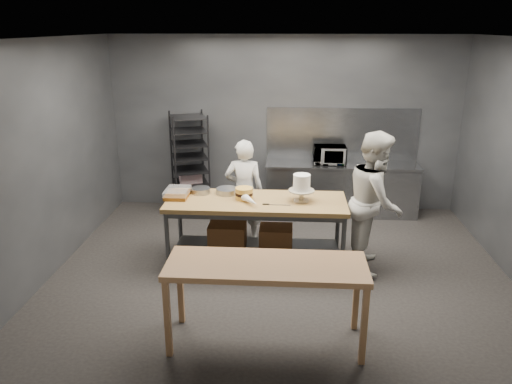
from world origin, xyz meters
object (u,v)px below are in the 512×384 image
chef_right (375,201)px  layer_cake (244,194)px  chef_behind (244,191)px  microwave (330,155)px  speed_rack (190,165)px  frosted_cake_stand (302,185)px  near_counter (266,271)px  work_table (253,224)px

chef_right → layer_cake: (-1.73, 0.01, 0.06)m
chef_behind → microwave: bearing=-137.9°
speed_rack → frosted_cake_stand: speed_rack is taller
microwave → frosted_cake_stand: (-0.51, -2.00, 0.10)m
frosted_cake_stand → speed_rack: bearing=134.2°
near_counter → work_table: bearing=98.4°
work_table → frosted_cake_stand: size_ratio=6.51×
chef_behind → frosted_cake_stand: 1.17m
work_table → near_counter: (0.27, -1.82, 0.24)m
layer_cake → microwave: bearing=57.2°
chef_right → frosted_cake_stand: bearing=101.3°
microwave → frosted_cake_stand: 2.07m
microwave → layer_cake: size_ratio=2.31×
near_counter → microwave: microwave is taller
work_table → chef_behind: (-0.19, 0.73, 0.22)m
layer_cake → chef_behind: bearing=95.3°
chef_right → layer_cake: 1.74m
chef_right → microwave: size_ratio=3.45×
speed_rack → microwave: 2.40m
work_table → layer_cake: bearing=174.2°
layer_cake → frosted_cake_stand: bearing=-2.1°
chef_right → frosted_cake_stand: (-0.97, -0.02, 0.21)m
chef_behind → chef_right: (1.80, -0.73, 0.15)m
near_counter → microwave: 3.92m
near_counter → chef_behind: bearing=100.1°
work_table → near_counter: bearing=-81.6°
chef_behind → near_counter: bearing=99.1°
speed_rack → chef_behind: size_ratio=1.11×
speed_rack → layer_cake: (1.11, -1.90, 0.14)m
chef_right → microwave: 2.04m
near_counter → chef_right: chef_right is taller
chef_behind → layer_cake: (0.07, -0.72, 0.21)m
speed_rack → chef_behind: speed_rack is taller
microwave → work_table: bearing=-120.2°
near_counter → speed_rack: 4.02m
work_table → chef_behind: size_ratio=1.52×
frosted_cake_stand → near_counter: bearing=-101.7°
work_table → chef_behind: bearing=104.2°
frosted_cake_stand → layer_cake: 0.78m
near_counter → microwave: (0.89, 3.81, 0.24)m
speed_rack → layer_cake: bearing=-59.7°
microwave → frosted_cake_stand: frosted_cake_stand is taller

